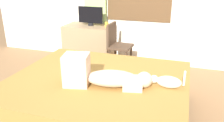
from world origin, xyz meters
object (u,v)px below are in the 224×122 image
bed (99,98)px  desk (90,44)px  tv_monitor (90,16)px  cup (107,25)px  person_lying (103,76)px  cat (167,82)px  chair_by_desk (117,43)px

bed → desk: bearing=116.4°
tv_monitor → cup: bearing=-7.8°
person_lying → cup: size_ratio=9.85×
cat → desk: bearing=133.5°
cat → cup: cup is taller
cat → desk: 2.37m
cat → tv_monitor: size_ratio=0.74×
cat → chair_by_desk: (-1.00, 1.47, -0.09)m
chair_by_desk → cat: bearing=-55.8°
bed → chair_by_desk: (-0.23, 1.48, 0.25)m
desk → cat: bearing=-46.5°
bed → chair_by_desk: chair_by_desk is taller
cup → chair_by_desk: bearing=-37.5°
desk → chair_by_desk: bearing=-21.0°
cup → chair_by_desk: chair_by_desk is taller
tv_monitor → chair_by_desk: (0.58, -0.24, -0.41)m
bed → cat: cat is taller
cat → cup: size_ratio=3.75×
bed → cat: bearing=0.4°
person_lying → cup: 1.92m
person_lying → tv_monitor: tv_monitor is taller
bed → cup: size_ratio=21.67×
cup → cat: bearing=-53.0°
bed → desk: (-0.85, 1.71, 0.11)m
cat → tv_monitor: (-1.58, 1.71, 0.33)m
person_lying → cup: bearing=108.0°
chair_by_desk → person_lying: bearing=-78.2°
chair_by_desk → tv_monitor: bearing=157.8°
cat → tv_monitor: tv_monitor is taller
cat → desk: (-1.62, 1.71, -0.22)m
bed → tv_monitor: tv_monitor is taller
bed → person_lying: 0.43m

